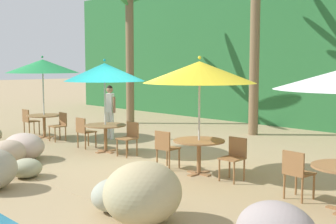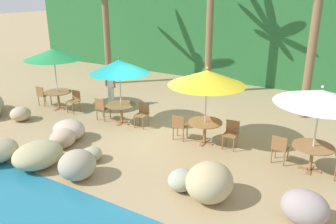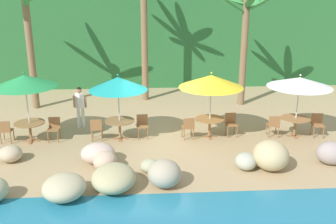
# 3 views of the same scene
# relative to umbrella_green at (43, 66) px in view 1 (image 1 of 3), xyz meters

# --- Properties ---
(ground_plane) EXTENTS (120.00, 120.00, 0.00)m
(ground_plane) POSITION_rel_umbrella_green_xyz_m (4.73, -0.11, -2.30)
(ground_plane) COLOR tan
(terrace_deck) EXTENTS (18.00, 5.20, 0.01)m
(terrace_deck) POSITION_rel_umbrella_green_xyz_m (4.73, -0.11, -2.29)
(terrace_deck) COLOR tan
(terrace_deck) RESTS_ON ground
(foliage_backdrop) EXTENTS (28.00, 2.40, 6.00)m
(foliage_backdrop) POSITION_rel_umbrella_green_xyz_m (4.73, 8.89, 0.70)
(foliage_backdrop) COLOR #286633
(foliage_backdrop) RESTS_ON ground
(umbrella_green) EXTENTS (2.28, 2.28, 2.62)m
(umbrella_green) POSITION_rel_umbrella_green_xyz_m (0.00, 0.00, 0.00)
(umbrella_green) COLOR silver
(umbrella_green) RESTS_ON ground
(dining_table_green) EXTENTS (1.10, 1.10, 0.74)m
(dining_table_green) POSITION_rel_umbrella_green_xyz_m (-0.00, 0.00, -1.68)
(dining_table_green) COLOR olive
(dining_table_green) RESTS_ON ground
(chair_green_seaward) EXTENTS (0.43, 0.44, 0.87)m
(chair_green_seaward) POSITION_rel_umbrella_green_xyz_m (0.85, 0.07, -1.78)
(chair_green_seaward) COLOR olive
(chair_green_seaward) RESTS_ON ground
(chair_green_inland) EXTENTS (0.42, 0.43, 0.87)m
(chair_green_inland) POSITION_rel_umbrella_green_xyz_m (-0.85, -0.10, -1.78)
(chair_green_inland) COLOR olive
(chair_green_inland) RESTS_ON ground
(umbrella_teal) EXTENTS (2.13, 2.13, 2.50)m
(umbrella_teal) POSITION_rel_umbrella_green_xyz_m (3.27, 0.04, -0.15)
(umbrella_teal) COLOR silver
(umbrella_teal) RESTS_ON ground
(dining_table_teal) EXTENTS (1.10, 1.10, 0.74)m
(dining_table_teal) POSITION_rel_umbrella_green_xyz_m (3.27, 0.04, -1.68)
(dining_table_teal) COLOR olive
(dining_table_teal) RESTS_ON ground
(chair_teal_seaward) EXTENTS (0.45, 0.45, 0.87)m
(chair_teal_seaward) POSITION_rel_umbrella_green_xyz_m (4.11, 0.18, -1.78)
(chair_teal_seaward) COLOR olive
(chair_teal_seaward) RESTS_ON ground
(chair_teal_inland) EXTENTS (0.44, 0.44, 0.87)m
(chair_teal_inland) POSITION_rel_umbrella_green_xyz_m (2.43, -0.09, -1.78)
(chair_teal_inland) COLOR olive
(chair_teal_inland) RESTS_ON ground
(umbrella_yellow) EXTENTS (2.38, 2.38, 2.52)m
(umbrella_yellow) POSITION_rel_umbrella_green_xyz_m (6.65, 0.03, -0.11)
(umbrella_yellow) COLOR silver
(umbrella_yellow) RESTS_ON ground
(dining_table_yellow) EXTENTS (1.10, 1.10, 0.74)m
(dining_table_yellow) POSITION_rel_umbrella_green_xyz_m (6.65, 0.03, -1.68)
(dining_table_yellow) COLOR olive
(dining_table_yellow) RESTS_ON ground
(chair_yellow_seaward) EXTENTS (0.44, 0.45, 0.87)m
(chair_yellow_seaward) POSITION_rel_umbrella_green_xyz_m (7.49, 0.17, -1.78)
(chair_yellow_seaward) COLOR olive
(chair_yellow_seaward) RESTS_ON ground
(chair_yellow_inland) EXTENTS (0.47, 0.47, 0.87)m
(chair_yellow_inland) POSITION_rel_umbrella_green_xyz_m (5.82, -0.16, -1.78)
(chair_yellow_inland) COLOR olive
(chair_yellow_inland) RESTS_ON ground
(chair_white_inland) EXTENTS (0.45, 0.45, 0.87)m
(chair_white_inland) POSITION_rel_umbrella_green_xyz_m (9.05, -0.13, -1.78)
(chair_white_inland) COLOR olive
(chair_white_inland) RESTS_ON ground
(palm_tree_nearest) EXTENTS (3.66, 3.73, 5.68)m
(palm_tree_nearest) POSITION_rel_umbrella_green_xyz_m (-0.91, 4.26, 1.50)
(palm_tree_nearest) COLOR brown
(palm_tree_nearest) RESTS_ON ground
(palm_tree_second) EXTENTS (2.91, 2.90, 6.03)m
(palm_tree_second) POSITION_rel_umbrella_green_xyz_m (4.25, 5.41, 1.82)
(palm_tree_second) COLOR brown
(palm_tree_second) RESTS_ON ground
(waiter_in_white) EXTENTS (0.52, 0.39, 1.70)m
(waiter_in_white) POSITION_rel_umbrella_green_xyz_m (1.63, 1.40, -1.31)
(waiter_in_white) COLOR white
(waiter_in_white) RESTS_ON ground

